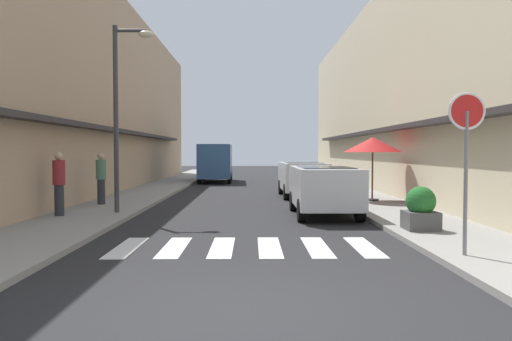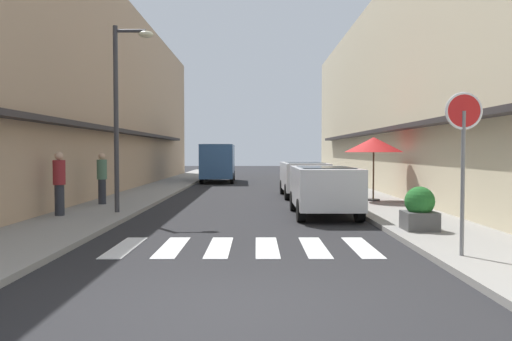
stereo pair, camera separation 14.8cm
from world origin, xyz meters
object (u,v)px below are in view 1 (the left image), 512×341
at_px(parked_car_mid, 302,175).
at_px(cafe_umbrella, 373,145).
at_px(planter_corner, 421,209).
at_px(pedestrian_walking_far, 101,177).
at_px(round_street_sign, 466,131).
at_px(parked_car_near, 324,185).
at_px(pedestrian_walking_near, 59,182).
at_px(street_lamp, 122,99).
at_px(delivery_van, 216,160).

xyz_separation_m(parked_car_mid, cafe_umbrella, (2.29, -2.79, 1.24)).
distance_m(cafe_umbrella, planter_corner, 7.03).
xyz_separation_m(planter_corner, pedestrian_walking_far, (-9.04, 5.65, 0.46)).
distance_m(round_street_sign, cafe_umbrella, 9.70).
height_order(parked_car_near, pedestrian_walking_near, pedestrian_walking_near).
xyz_separation_m(parked_car_mid, planter_corner, (1.75, -9.62, -0.33)).
bearing_deg(street_lamp, delivery_van, 84.57).
relative_size(cafe_umbrella, planter_corner, 2.33).
height_order(parked_car_near, round_street_sign, round_street_sign).
relative_size(parked_car_near, planter_corner, 3.94).
bearing_deg(delivery_van, cafe_umbrella, -63.01).
bearing_deg(round_street_sign, delivery_van, 104.62).
distance_m(parked_car_mid, street_lamp, 9.00).
xyz_separation_m(parked_car_mid, pedestrian_walking_near, (-7.55, -7.05, 0.15)).
height_order(parked_car_mid, pedestrian_walking_far, pedestrian_walking_far).
xyz_separation_m(street_lamp, planter_corner, (7.72, -3.38, -2.88)).
bearing_deg(pedestrian_walking_near, round_street_sign, 13.93).
bearing_deg(street_lamp, planter_corner, -23.64).
height_order(planter_corner, pedestrian_walking_near, pedestrian_walking_near).
relative_size(delivery_van, cafe_umbrella, 2.34).
bearing_deg(cafe_umbrella, round_street_sign, -94.37).
xyz_separation_m(round_street_sign, cafe_umbrella, (0.74, 9.67, -0.12)).
height_order(cafe_umbrella, pedestrian_walking_near, cafe_umbrella).
relative_size(delivery_van, pedestrian_walking_near, 3.03).
height_order(round_street_sign, planter_corner, round_street_sign).
bearing_deg(pedestrian_walking_far, cafe_umbrella, 36.94).
xyz_separation_m(delivery_van, round_street_sign, (5.95, -22.79, 0.88)).
bearing_deg(planter_corner, street_lamp, 156.36).
xyz_separation_m(planter_corner, pedestrian_walking_near, (-9.29, 2.56, 0.48)).
height_order(delivery_van, cafe_umbrella, cafe_umbrella).
relative_size(parked_car_mid, pedestrian_walking_far, 2.36).
bearing_deg(parked_car_mid, pedestrian_walking_far, -151.46).
height_order(planter_corner, pedestrian_walking_far, pedestrian_walking_far).
bearing_deg(pedestrian_walking_far, delivery_van, 108.45).
distance_m(street_lamp, cafe_umbrella, 9.05).
bearing_deg(pedestrian_walking_far, pedestrian_walking_near, -64.71).
distance_m(round_street_sign, pedestrian_walking_far, 12.32).
distance_m(parked_car_near, street_lamp, 6.49).
bearing_deg(parked_car_mid, delivery_van, 113.05).
distance_m(delivery_van, round_street_sign, 23.57).
xyz_separation_m(parked_car_mid, delivery_van, (-4.40, 10.34, 0.48)).
distance_m(delivery_van, street_lamp, 16.78).
distance_m(cafe_umbrella, pedestrian_walking_near, 10.78).
height_order(parked_car_near, street_lamp, street_lamp).
xyz_separation_m(delivery_van, street_lamp, (-1.57, -16.57, 2.06)).
relative_size(delivery_van, pedestrian_walking_far, 3.10).
relative_size(parked_car_near, pedestrian_walking_far, 2.25).
bearing_deg(parked_car_mid, parked_car_near, -90.00).
height_order(cafe_umbrella, planter_corner, cafe_umbrella).
relative_size(parked_car_near, parked_car_mid, 0.95).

